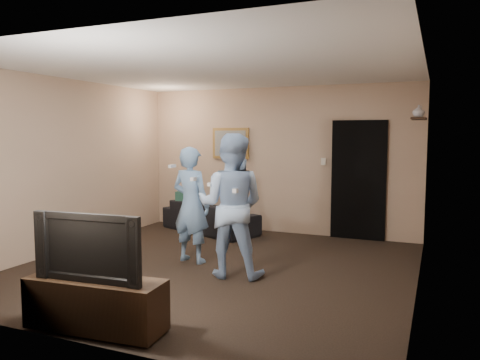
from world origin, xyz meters
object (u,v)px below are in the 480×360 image
at_px(sofa, 210,217).
at_px(wii_player_left, 191,205).
at_px(wii_player_right, 231,205).
at_px(television, 94,246).
at_px(tv_console, 96,304).

xyz_separation_m(sofa, wii_player_left, (0.67, -1.90, 0.52)).
bearing_deg(sofa, wii_player_right, 144.26).
relative_size(television, wii_player_right, 0.59).
relative_size(tv_console, wii_player_left, 0.80).
height_order(wii_player_left, wii_player_right, wii_player_right).
relative_size(sofa, wii_player_right, 1.06).
height_order(sofa, wii_player_left, wii_player_left).
bearing_deg(wii_player_left, television, -82.05).
bearing_deg(wii_player_right, tv_console, -102.52).
xyz_separation_m(sofa, television, (1.00, -4.26, 0.51)).
distance_m(sofa, wii_player_right, 2.76).
distance_m(television, wii_player_left, 2.39).
bearing_deg(tv_console, wii_player_right, 72.81).
distance_m(wii_player_left, wii_player_right, 0.86).
height_order(television, wii_player_left, wii_player_left).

